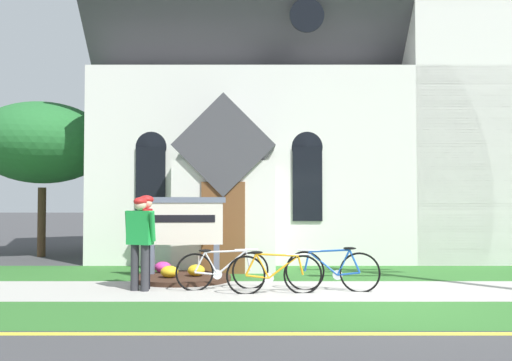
% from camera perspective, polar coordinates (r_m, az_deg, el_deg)
% --- Properties ---
extents(ground, '(140.00, 140.00, 0.00)m').
position_cam_1_polar(ground, '(13.64, 8.70, -9.00)').
color(ground, '#3D3D3F').
extents(sidewalk_slab, '(32.00, 2.40, 0.01)m').
position_cam_1_polar(sidewalk_slab, '(11.00, 6.76, -10.67)').
color(sidewalk_slab, '#A8A59E').
rests_on(sidewalk_slab, ground).
extents(grass_verge, '(32.00, 2.14, 0.01)m').
position_cam_1_polar(grass_verge, '(8.78, 8.61, -12.88)').
color(grass_verge, '#2D6628').
rests_on(grass_verge, ground).
extents(church_lawn, '(24.00, 2.90, 0.01)m').
position_cam_1_polar(church_lawn, '(13.61, 5.38, -9.01)').
color(church_lawn, '#2D6628').
rests_on(church_lawn, ground).
extents(curb_paint_stripe, '(28.00, 0.16, 0.01)m').
position_cam_1_polar(curb_paint_stripe, '(7.60, 10.08, -14.59)').
color(curb_paint_stripe, yellow).
rests_on(curb_paint_stripe, ground).
extents(church_building, '(12.00, 9.86, 13.72)m').
position_cam_1_polar(church_building, '(18.92, 5.24, 7.72)').
color(church_building, silver).
rests_on(church_building, ground).
extents(church_sign, '(1.78, 0.22, 1.74)m').
position_cam_1_polar(church_sign, '(12.62, -7.30, -4.32)').
color(church_sign, slate).
rests_on(church_sign, ground).
extents(flower_bed, '(2.05, 2.05, 0.34)m').
position_cam_1_polar(flower_bed, '(12.36, -7.65, -9.36)').
color(flower_bed, '#382319').
rests_on(flower_bed, ground).
extents(bicycle_blue, '(1.73, 0.20, 0.79)m').
position_cam_1_polar(bicycle_blue, '(10.50, 1.53, -9.11)').
color(bicycle_blue, black).
rests_on(bicycle_blue, ground).
extents(bicycle_silver, '(1.71, 0.48, 0.84)m').
position_cam_1_polar(bicycle_silver, '(10.91, 7.27, -8.74)').
color(bicycle_silver, black).
rests_on(bicycle_silver, ground).
extents(bicycle_white, '(1.73, 0.45, 0.78)m').
position_cam_1_polar(bicycle_white, '(11.01, -3.56, -8.76)').
color(bicycle_white, black).
rests_on(bicycle_white, ground).
extents(cyclist_in_orange_jersey, '(0.33, 0.72, 1.77)m').
position_cam_1_polar(cyclist_in_orange_jersey, '(11.25, -10.99, -5.09)').
color(cyclist_in_orange_jersey, black).
rests_on(cyclist_in_orange_jersey, ground).
extents(cyclist_in_white_jersey, '(0.60, 0.52, 1.73)m').
position_cam_1_polar(cyclist_in_white_jersey, '(10.96, -11.57, -5.33)').
color(cyclist_in_white_jersey, '#2D2D33').
rests_on(cyclist_in_white_jersey, ground).
extents(roadside_conifer, '(4.17, 4.17, 6.82)m').
position_cam_1_polar(roadside_conifer, '(22.31, 23.70, 5.44)').
color(roadside_conifer, '#4C3823').
rests_on(roadside_conifer, ground).
extents(yard_deciduous_tree, '(3.94, 3.94, 4.63)m').
position_cam_1_polar(yard_deciduous_tree, '(18.62, -20.45, 3.46)').
color(yard_deciduous_tree, '#4C3823').
rests_on(yard_deciduous_tree, ground).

